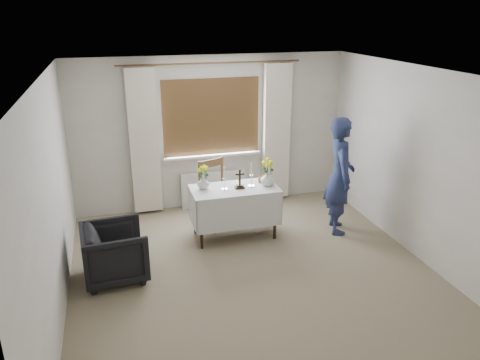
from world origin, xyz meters
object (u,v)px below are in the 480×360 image
object	(u,v)px
altar_table	(234,212)
flower_vase_left	(203,183)
wooden_cross	(240,179)
wooden_chair	(218,194)
flower_vase_right	(267,179)
armchair	(115,252)
person	(340,176)

from	to	relation	value
altar_table	flower_vase_left	world-z (taller)	flower_vase_left
wooden_cross	wooden_chair	bearing A→B (deg)	120.41
altar_table	flower_vase_left	distance (m)	0.65
wooden_chair	wooden_cross	distance (m)	0.63
altar_table	flower_vase_right	distance (m)	0.68
wooden_cross	flower_vase_right	size ratio (longest dim) A/B	1.39
armchair	flower_vase_left	world-z (taller)	flower_vase_left
wooden_chair	person	distance (m)	1.83
armchair	altar_table	bearing A→B (deg)	-72.60
person	wooden_cross	distance (m)	1.48
person	flower_vase_left	distance (m)	2.00
person	altar_table	bearing A→B (deg)	97.17
wooden_cross	flower_vase_left	distance (m)	0.52
altar_table	armchair	size ratio (longest dim) A/B	1.62
person	flower_vase_right	world-z (taller)	person
person	flower_vase_left	world-z (taller)	person
altar_table	wooden_cross	world-z (taller)	wooden_cross
flower_vase_left	flower_vase_right	size ratio (longest dim) A/B	0.89
wooden_chair	flower_vase_right	bearing A→B (deg)	-55.58
wooden_chair	person	size ratio (longest dim) A/B	0.59
altar_table	person	distance (m)	1.63
wooden_chair	flower_vase_left	xyz separation A→B (m)	(-0.29, -0.33, 0.34)
armchair	person	size ratio (longest dim) A/B	0.44
armchair	flower_vase_right	size ratio (longest dim) A/B	3.74
person	armchair	bearing A→B (deg)	113.25
altar_table	person	xyz separation A→B (m)	(1.54, -0.21, 0.49)
armchair	flower_vase_right	distance (m)	2.35
altar_table	person	world-z (taller)	person
wooden_chair	wooden_cross	size ratio (longest dim) A/B	3.61
person	flower_vase_right	distance (m)	1.08
flower_vase_right	wooden_cross	bearing A→B (deg)	179.59
wooden_chair	flower_vase_right	world-z (taller)	wooden_chair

